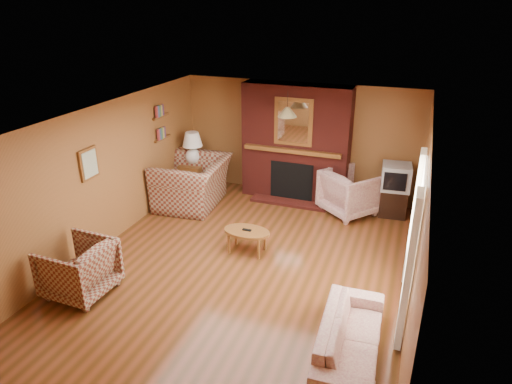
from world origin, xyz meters
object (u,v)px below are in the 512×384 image
at_px(side_table, 194,178).
at_px(crt_tv, 396,177).
at_px(fireplace, 296,144).
at_px(floral_armchair, 350,192).
at_px(plaid_armchair, 79,269).
at_px(table_lamp, 193,147).
at_px(coffee_table, 247,233).
at_px(tv_stand, 393,202).
at_px(plaid_loveseat, 193,182).
at_px(floral_sofa, 350,337).

relative_size(side_table, crt_tv, 1.15).
bearing_deg(fireplace, floral_armchair, -17.36).
relative_size(plaid_armchair, crt_tv, 1.52).
xyz_separation_m(fireplace, table_lamp, (-2.10, -0.53, -0.12)).
height_order(floral_armchair, side_table, floral_armchair).
distance_m(plaid_armchair, coffee_table, 2.64).
xyz_separation_m(floral_armchair, crt_tv, (0.81, 0.20, 0.36)).
bearing_deg(tv_stand, plaid_armchair, -138.17).
bearing_deg(plaid_armchair, table_lamp, -175.64).
relative_size(table_lamp, crt_tv, 1.20).
bearing_deg(plaid_armchair, crt_tv, 138.56).
xyz_separation_m(plaid_loveseat, floral_armchair, (3.09, 0.70, -0.04)).
xyz_separation_m(coffee_table, table_lamp, (-1.98, 1.95, 0.72)).
distance_m(floral_armchair, coffee_table, 2.50).
bearing_deg(plaid_loveseat, side_table, -160.47).
height_order(plaid_loveseat, plaid_armchair, plaid_loveseat).
relative_size(floral_sofa, table_lamp, 2.49).
bearing_deg(fireplace, plaid_loveseat, -149.65).
bearing_deg(tv_stand, fireplace, 170.22).
xyz_separation_m(fireplace, tv_stand, (2.05, -0.18, -0.91)).
bearing_deg(fireplace, tv_stand, -5.15).
height_order(floral_sofa, crt_tv, crt_tv).
distance_m(fireplace, coffee_table, 2.63).
xyz_separation_m(plaid_armchair, floral_armchair, (3.19, 4.01, 0.04)).
distance_m(table_lamp, crt_tv, 4.17).
distance_m(floral_sofa, crt_tv, 4.17).
bearing_deg(fireplace, table_lamp, -165.71).
height_order(floral_sofa, floral_armchair, floral_armchair).
xyz_separation_m(coffee_table, tv_stand, (2.17, 2.30, -0.07)).
relative_size(floral_sofa, coffee_table, 2.21).
xyz_separation_m(plaid_armchair, floral_sofa, (3.85, 0.07, -0.15)).
xyz_separation_m(table_lamp, crt_tv, (4.15, 0.34, -0.26)).
bearing_deg(plaid_armchair, fireplace, 158.21).
xyz_separation_m(fireplace, coffee_table, (-0.12, -2.49, -0.84)).
distance_m(tv_stand, crt_tv, 0.52).
relative_size(plaid_armchair, floral_armchair, 0.92).
height_order(plaid_loveseat, floral_armchair, plaid_loveseat).
height_order(tv_stand, crt_tv, crt_tv).
distance_m(floral_armchair, table_lamp, 3.40).
bearing_deg(side_table, table_lamp, 90.00).
relative_size(fireplace, side_table, 3.58).
distance_m(floral_armchair, crt_tv, 0.91).
xyz_separation_m(floral_armchair, tv_stand, (0.81, 0.20, -0.16)).
bearing_deg(coffee_table, side_table, 135.38).
bearing_deg(table_lamp, coffee_table, -44.62).
distance_m(plaid_armchair, crt_tv, 5.82).
distance_m(fireplace, floral_sofa, 4.81).
bearing_deg(plaid_armchair, tv_stand, 138.60).
distance_m(side_table, tv_stand, 4.17).
bearing_deg(side_table, plaid_armchair, -87.77).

